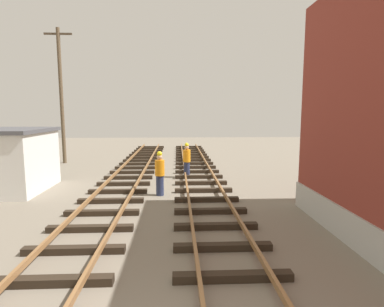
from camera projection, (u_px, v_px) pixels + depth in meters
control_hut at (12, 160)px, 13.69m from camera, size 3.00×3.80×2.76m
utility_pole_far at (61, 94)px, 20.83m from camera, size 1.80×0.24×8.96m
track_worker_foreground at (187, 160)px, 16.53m from camera, size 0.40×0.40×1.87m
track_worker_distant at (160, 174)px, 12.96m from camera, size 0.40×0.40×1.87m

